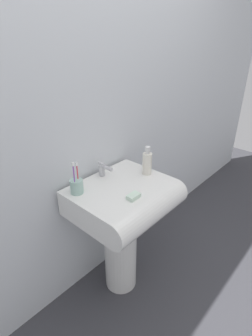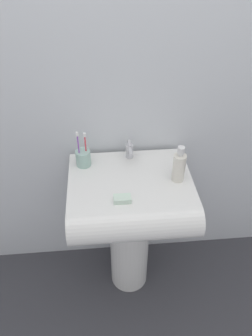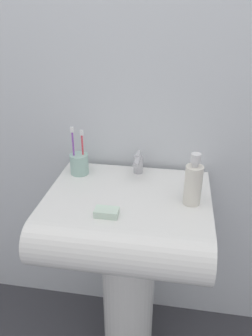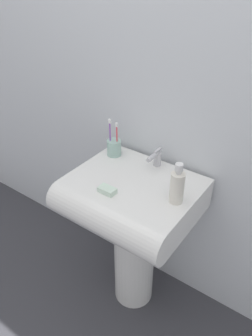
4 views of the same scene
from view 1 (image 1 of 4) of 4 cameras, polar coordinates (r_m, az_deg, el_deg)
The scene contains 8 objects.
ground_plane at distance 2.06m, azimuth -1.11°, elevation -23.41°, with size 6.00×6.00×0.00m, color #38383D.
wall_back at distance 1.54m, azimuth -8.65°, elevation 12.27°, with size 5.00×0.05×2.40m, color silver.
sink_pedestal at distance 1.82m, azimuth -1.21°, elevation -16.88°, with size 0.21×0.21×0.65m, color white.
sink_basin at distance 1.53m, azimuth 0.20°, elevation -6.98°, with size 0.58×0.50×0.15m.
faucet at distance 1.60m, azimuth -5.00°, elevation -0.27°, with size 0.04×0.11×0.09m.
toothbrush_cup at distance 1.46m, azimuth -10.69°, elevation -3.85°, with size 0.07×0.07×0.19m.
soap_bottle at distance 1.61m, azimuth 4.62°, elevation 1.16°, with size 0.06×0.06×0.18m.
bar_soap at distance 1.40m, azimuth 1.65°, elevation -6.17°, with size 0.08×0.05×0.02m, color silver.
Camera 1 is at (-0.94, -0.90, 1.59)m, focal length 28.00 mm.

